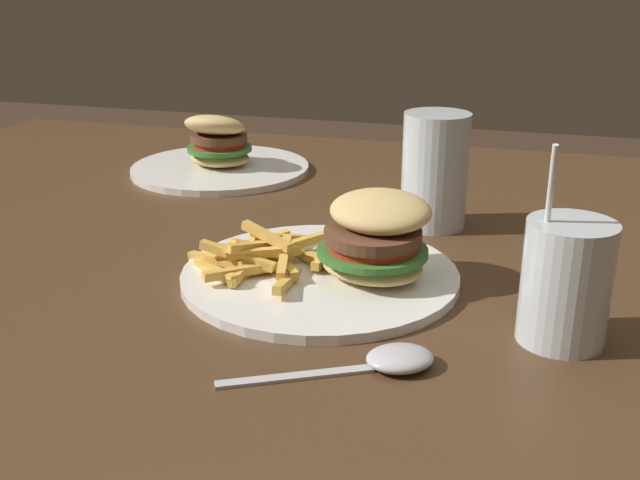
{
  "coord_description": "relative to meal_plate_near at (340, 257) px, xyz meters",
  "views": [
    {
      "loc": [
        0.18,
        -0.82,
        1.01
      ],
      "look_at": [
        -0.02,
        -0.13,
        0.75
      ],
      "focal_mm": 42.0,
      "sensor_mm": 36.0,
      "label": 1
    }
  ],
  "objects": [
    {
      "name": "beer_glass",
      "position": [
        0.07,
        0.2,
        0.04
      ],
      "size": [
        0.08,
        0.08,
        0.14
      ],
      "color": "silver",
      "rests_on": "dining_table"
    },
    {
      "name": "juice_glass",
      "position": [
        0.22,
        -0.07,
        0.02
      ],
      "size": [
        0.08,
        0.08,
        0.18
      ],
      "color": "silver",
      "rests_on": "dining_table"
    },
    {
      "name": "meal_plate_near",
      "position": [
        0.0,
        0.0,
        0.0
      ],
      "size": [
        0.29,
        0.29,
        0.1
      ],
      "color": "white",
      "rests_on": "dining_table"
    },
    {
      "name": "dining_table",
      "position": [
        -0.0,
        0.13,
        -0.11
      ],
      "size": [
        1.66,
        1.03,
        0.7
      ],
      "color": "#4C331E",
      "rests_on": "ground_plane"
    },
    {
      "name": "meal_plate_far",
      "position": [
        -0.29,
        0.36,
        -0.0
      ],
      "size": [
        0.28,
        0.28,
        0.1
      ],
      "color": "white",
      "rests_on": "dining_table"
    },
    {
      "name": "spoon",
      "position": [
        0.09,
        -0.16,
        -0.02
      ],
      "size": [
        0.17,
        0.11,
        0.02
      ],
      "rotation": [
        0.0,
        0.0,
        0.49
      ],
      "color": "silver",
      "rests_on": "dining_table"
    }
  ]
}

